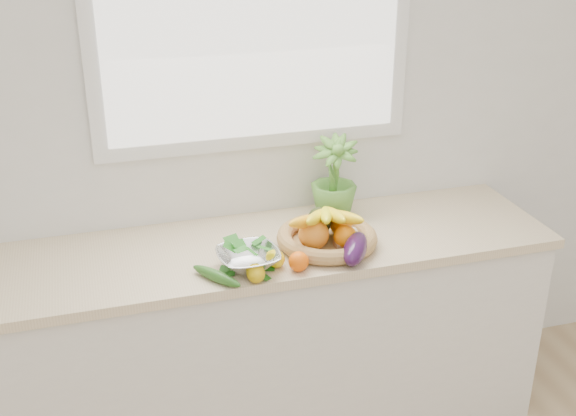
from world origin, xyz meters
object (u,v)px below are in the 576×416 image
object	(u,v)px
potted_herb	(334,177)
fruit_basket	(326,233)
eggplant	(355,248)
colander_with_spinach	(248,255)
cucumber	(216,276)
apple	(312,230)

from	to	relation	value
potted_herb	fruit_basket	size ratio (longest dim) A/B	0.70
eggplant	potted_herb	bearing A→B (deg)	82.15
fruit_basket	colander_with_spinach	distance (m)	0.35
potted_herb	fruit_basket	xyz separation A→B (m)	(-0.12, -0.26, -0.12)
eggplant	potted_herb	world-z (taller)	potted_herb
colander_with_spinach	eggplant	bearing A→B (deg)	-5.53
fruit_basket	eggplant	bearing A→B (deg)	-64.05
eggplant	cucumber	size ratio (longest dim) A/B	1.01
apple	eggplant	xyz separation A→B (m)	(0.10, -0.20, 0.00)
potted_herb	fruit_basket	bearing A→B (deg)	-115.29
cucumber	potted_herb	distance (m)	0.73
potted_herb	fruit_basket	distance (m)	0.31
eggplant	cucumber	xyz separation A→B (m)	(-0.53, -0.01, -0.03)
eggplant	fruit_basket	bearing A→B (deg)	115.95
cucumber	fruit_basket	world-z (taller)	fruit_basket
eggplant	fruit_basket	world-z (taller)	fruit_basket
eggplant	potted_herb	distance (m)	0.42
fruit_basket	colander_with_spinach	xyz separation A→B (m)	(-0.34, -0.10, 0.01)
apple	potted_herb	xyz separation A→B (m)	(0.16, 0.20, 0.13)
eggplant	colander_with_spinach	bearing A→B (deg)	174.47
apple	fruit_basket	size ratio (longest dim) A/B	0.18
eggplant	potted_herb	size ratio (longest dim) A/B	0.67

